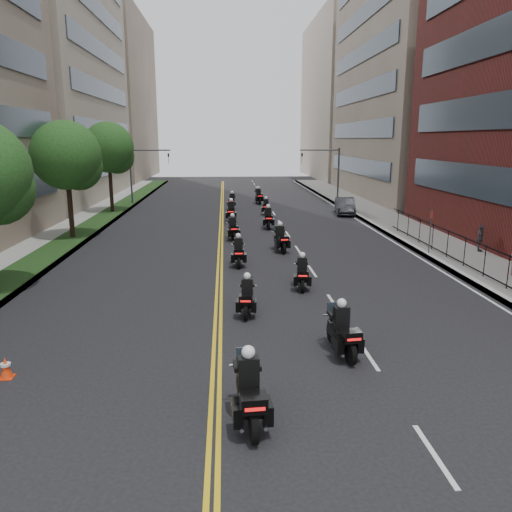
{
  "coord_description": "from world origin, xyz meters",
  "views": [
    {
      "loc": [
        -1.13,
        -9.0,
        6.49
      ],
      "look_at": [
        0.2,
        12.42,
        1.44
      ],
      "focal_mm": 35.0,
      "sensor_mm": 36.0,
      "label": 1
    }
  ],
  "objects_px": {
    "motorcycle_6": "(233,229)",
    "pedestrian_c": "(480,238)",
    "traffic_cone": "(6,368)",
    "motorcycle_4": "(238,253)",
    "motorcycle_10": "(232,202)",
    "motorcycle_11": "(258,197)",
    "motorcycle_9": "(266,207)",
    "motorcycle_8": "(231,212)",
    "motorcycle_1": "(342,333)",
    "motorcycle_3": "(302,274)",
    "motorcycle_2": "(247,298)",
    "motorcycle_7": "(268,219)",
    "motorcycle_0": "(249,394)",
    "motorcycle_5": "(280,240)",
    "parked_sedan": "(345,206)"
  },
  "relations": [
    {
      "from": "motorcycle_9",
      "to": "motorcycle_11",
      "type": "height_order",
      "value": "motorcycle_11"
    },
    {
      "from": "motorcycle_8",
      "to": "traffic_cone",
      "type": "xyz_separation_m",
      "value": [
        -6.62,
        -26.78,
        -0.43
      ]
    },
    {
      "from": "motorcycle_2",
      "to": "motorcycle_10",
      "type": "relative_size",
      "value": 0.94
    },
    {
      "from": "motorcycle_2",
      "to": "parked_sedan",
      "type": "bearing_deg",
      "value": 74.78
    },
    {
      "from": "traffic_cone",
      "to": "motorcycle_4",
      "type": "bearing_deg",
      "value": 61.07
    },
    {
      "from": "motorcycle_9",
      "to": "pedestrian_c",
      "type": "xyz_separation_m",
      "value": [
        11.05,
        -16.17,
        0.29
      ]
    },
    {
      "from": "motorcycle_5",
      "to": "pedestrian_c",
      "type": "distance_m",
      "value": 11.49
    },
    {
      "from": "motorcycle_5",
      "to": "motorcycle_8",
      "type": "bearing_deg",
      "value": 96.26
    },
    {
      "from": "motorcycle_10",
      "to": "motorcycle_7",
      "type": "bearing_deg",
      "value": -70.12
    },
    {
      "from": "motorcycle_8",
      "to": "motorcycle_9",
      "type": "bearing_deg",
      "value": 50.82
    },
    {
      "from": "motorcycle_0",
      "to": "traffic_cone",
      "type": "relative_size",
      "value": 4.09
    },
    {
      "from": "motorcycle_10",
      "to": "motorcycle_11",
      "type": "height_order",
      "value": "motorcycle_11"
    },
    {
      "from": "motorcycle_10",
      "to": "motorcycle_4",
      "type": "bearing_deg",
      "value": -83.4
    },
    {
      "from": "pedestrian_c",
      "to": "motorcycle_10",
      "type": "bearing_deg",
      "value": 58.88
    },
    {
      "from": "motorcycle_11",
      "to": "pedestrian_c",
      "type": "bearing_deg",
      "value": -70.79
    },
    {
      "from": "motorcycle_3",
      "to": "motorcycle_10",
      "type": "xyz_separation_m",
      "value": [
        -2.71,
        26.01,
        0.03
      ]
    },
    {
      "from": "motorcycle_1",
      "to": "pedestrian_c",
      "type": "relative_size",
      "value": 1.55
    },
    {
      "from": "motorcycle_0",
      "to": "motorcycle_1",
      "type": "distance_m",
      "value": 4.74
    },
    {
      "from": "motorcycle_2",
      "to": "pedestrian_c",
      "type": "distance_m",
      "value": 16.71
    },
    {
      "from": "motorcycle_5",
      "to": "motorcycle_6",
      "type": "bearing_deg",
      "value": 119.12
    },
    {
      "from": "motorcycle_1",
      "to": "motorcycle_7",
      "type": "bearing_deg",
      "value": 83.89
    },
    {
      "from": "motorcycle_6",
      "to": "motorcycle_8",
      "type": "height_order",
      "value": "motorcycle_8"
    },
    {
      "from": "motorcycle_3",
      "to": "motorcycle_11",
      "type": "bearing_deg",
      "value": 96.33
    },
    {
      "from": "motorcycle_2",
      "to": "motorcycle_11",
      "type": "height_order",
      "value": "motorcycle_11"
    },
    {
      "from": "motorcycle_3",
      "to": "motorcycle_10",
      "type": "height_order",
      "value": "motorcycle_10"
    },
    {
      "from": "motorcycle_8",
      "to": "motorcycle_1",
      "type": "bearing_deg",
      "value": -81.04
    },
    {
      "from": "motorcycle_4",
      "to": "parked_sedan",
      "type": "height_order",
      "value": "motorcycle_4"
    },
    {
      "from": "motorcycle_0",
      "to": "motorcycle_11",
      "type": "bearing_deg",
      "value": 81.73
    },
    {
      "from": "motorcycle_3",
      "to": "motorcycle_10",
      "type": "bearing_deg",
      "value": 102.4
    },
    {
      "from": "motorcycle_7",
      "to": "motorcycle_8",
      "type": "xyz_separation_m",
      "value": [
        -2.7,
        3.41,
        0.03
      ]
    },
    {
      "from": "motorcycle_4",
      "to": "motorcycle_8",
      "type": "relative_size",
      "value": 0.92
    },
    {
      "from": "motorcycle_9",
      "to": "motorcycle_10",
      "type": "height_order",
      "value": "motorcycle_10"
    },
    {
      "from": "motorcycle_4",
      "to": "motorcycle_9",
      "type": "xyz_separation_m",
      "value": [
        2.91,
        17.99,
        -0.05
      ]
    },
    {
      "from": "motorcycle_0",
      "to": "motorcycle_9",
      "type": "relative_size",
      "value": 1.18
    },
    {
      "from": "motorcycle_6",
      "to": "pedestrian_c",
      "type": "distance_m",
      "value": 15.05
    },
    {
      "from": "traffic_cone",
      "to": "motorcycle_7",
      "type": "bearing_deg",
      "value": 68.26
    },
    {
      "from": "motorcycle_7",
      "to": "motorcycle_8",
      "type": "bearing_deg",
      "value": 130.18
    },
    {
      "from": "motorcycle_0",
      "to": "motorcycle_3",
      "type": "height_order",
      "value": "motorcycle_0"
    },
    {
      "from": "motorcycle_1",
      "to": "motorcycle_2",
      "type": "height_order",
      "value": "motorcycle_1"
    },
    {
      "from": "motorcycle_6",
      "to": "pedestrian_c",
      "type": "height_order",
      "value": "motorcycle_6"
    },
    {
      "from": "motorcycle_3",
      "to": "motorcycle_8",
      "type": "distance_m",
      "value": 18.98
    },
    {
      "from": "motorcycle_5",
      "to": "motorcycle_4",
      "type": "bearing_deg",
      "value": -136.0
    },
    {
      "from": "motorcycle_4",
      "to": "motorcycle_10",
      "type": "xyz_separation_m",
      "value": [
        -0.01,
        21.72,
        -0.0
      ]
    },
    {
      "from": "traffic_cone",
      "to": "motorcycle_9",
      "type": "bearing_deg",
      "value": 72.22
    },
    {
      "from": "motorcycle_0",
      "to": "motorcycle_2",
      "type": "bearing_deg",
      "value": 83.71
    },
    {
      "from": "motorcycle_10",
      "to": "pedestrian_c",
      "type": "relative_size",
      "value": 1.5
    },
    {
      "from": "motorcycle_4",
      "to": "motorcycle_7",
      "type": "bearing_deg",
      "value": 77.59
    },
    {
      "from": "pedestrian_c",
      "to": "motorcycle_8",
      "type": "bearing_deg",
      "value": 72.02
    },
    {
      "from": "motorcycle_5",
      "to": "motorcycle_11",
      "type": "relative_size",
      "value": 0.98
    },
    {
      "from": "motorcycle_4",
      "to": "traffic_cone",
      "type": "relative_size",
      "value": 3.72
    }
  ]
}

